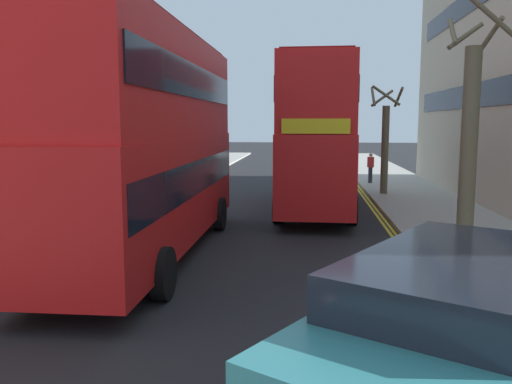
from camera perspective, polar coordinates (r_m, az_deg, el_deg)
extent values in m
cube|color=#ADA89E|center=(18.05, 21.02, -3.62)|extent=(4.00, 80.00, 0.14)
cube|color=#ADA89E|center=(19.23, -19.71, -2.90)|extent=(4.00, 80.00, 0.14)
cube|color=yellow|center=(15.69, 15.50, -5.27)|extent=(0.10, 56.00, 0.01)
cube|color=yellow|center=(15.66, 14.92, -5.27)|extent=(0.10, 56.00, 0.01)
cube|color=red|center=(13.67, -11.46, 0.40)|extent=(2.54, 10.81, 2.60)
cube|color=red|center=(13.60, -11.75, 11.12)|extent=(2.49, 10.59, 2.50)
cube|color=black|center=(13.64, -11.50, 1.65)|extent=(2.57, 10.38, 0.84)
cube|color=black|center=(13.61, -11.76, 11.54)|extent=(2.55, 10.16, 0.80)
cube|color=yellow|center=(18.78, -6.80, 7.13)|extent=(2.00, 0.07, 0.44)
cube|color=maroon|center=(13.75, -11.90, 16.53)|extent=(2.28, 9.73, 0.10)
cylinder|color=black|center=(17.38, -12.12, -2.19)|extent=(0.30, 1.04, 1.04)
cylinder|color=black|center=(16.80, -3.95, -2.38)|extent=(0.30, 1.04, 1.04)
cylinder|color=black|center=(11.32, -22.42, -7.81)|extent=(0.30, 1.04, 1.04)
cylinder|color=black|center=(10.41, -10.01, -8.67)|extent=(0.30, 1.04, 1.04)
cube|color=red|center=(21.06, 6.48, 2.95)|extent=(2.71, 10.85, 2.60)
cube|color=red|center=(21.01, 6.58, 9.90)|extent=(2.65, 10.63, 2.50)
cube|color=black|center=(21.04, 6.49, 3.77)|extent=(2.73, 10.42, 0.84)
cube|color=black|center=(21.02, 6.59, 10.17)|extent=(2.72, 10.20, 0.80)
cube|color=yellow|center=(15.62, 6.45, 7.07)|extent=(2.00, 0.10, 0.44)
cube|color=maroon|center=(21.11, 6.64, 13.43)|extent=(2.44, 9.76, 0.10)
cylinder|color=black|center=(17.92, 10.36, -1.86)|extent=(0.32, 1.05, 1.04)
cylinder|color=black|center=(17.93, 2.36, -1.73)|extent=(0.32, 1.05, 1.04)
cylinder|color=black|center=(24.54, 9.40, 0.68)|extent=(0.32, 1.05, 1.04)
cylinder|color=black|center=(24.55, 3.56, 0.77)|extent=(0.32, 1.05, 1.04)
cube|color=teal|center=(5.85, 20.41, -17.85)|extent=(4.04, 5.01, 1.50)
cube|color=black|center=(5.70, 21.21, -9.95)|extent=(3.04, 3.50, 0.76)
cube|color=orange|center=(5.83, 20.43, -17.40)|extent=(3.87, 4.70, 0.10)
cylinder|color=black|center=(7.61, 16.60, -16.52)|extent=(0.54, 0.70, 0.68)
cylinder|color=#2D2D38|center=(29.33, 12.22, 1.80)|extent=(0.22, 0.22, 0.85)
cube|color=red|center=(29.27, 12.26, 3.17)|extent=(0.34, 0.22, 0.56)
sphere|color=tan|center=(29.24, 12.28, 3.93)|extent=(0.20, 0.20, 0.20)
cylinder|color=#6B6047|center=(25.00, 13.73, 4.43)|extent=(0.33, 0.33, 4.01)
cylinder|color=#6B6047|center=(25.14, 15.14, 9.86)|extent=(0.25, 1.17, 0.86)
cylinder|color=#6B6047|center=(25.47, 13.44, 9.81)|extent=(1.07, 0.40, 0.80)
cylinder|color=#6B6047|center=(24.93, 12.52, 10.03)|extent=(0.13, 1.25, 0.92)
cylinder|color=#6B6047|center=(24.39, 13.87, 10.07)|extent=(1.28, 0.33, 0.94)
cylinder|color=#6B6047|center=(14.44, 21.96, 4.21)|extent=(0.42, 0.42, 5.13)
cylinder|color=#6B6047|center=(14.80, 24.08, 15.34)|extent=(0.32, 0.94, 0.71)
cylinder|color=#6B6047|center=(14.97, 21.64, 15.38)|extent=(0.95, 0.34, 0.71)
cylinder|color=#6B6047|center=(14.51, 20.44, 15.91)|extent=(0.23, 1.10, 0.82)
cylinder|color=#6B6047|center=(14.00, 24.30, 16.72)|extent=(1.52, 0.54, 1.13)
cube|color=black|center=(21.18, 24.71, 9.85)|extent=(0.04, 24.64, 1.00)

